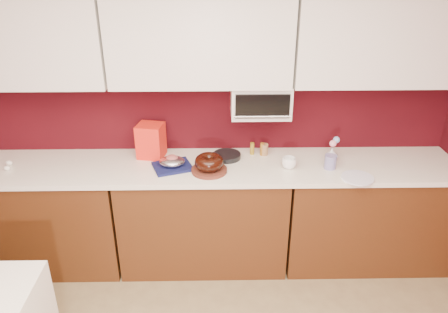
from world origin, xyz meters
name	(u,v)px	position (x,y,z in m)	size (l,w,h in m)	color
wall_back	(202,109)	(0.00, 2.25, 1.25)	(4.00, 0.02, 2.50)	#3E080E
base_cabinet_left	(41,218)	(-1.33, 1.94, 0.43)	(1.31, 0.58, 0.86)	#4D270F
base_cabinet_center	(204,216)	(0.00, 1.94, 0.43)	(1.31, 0.58, 0.86)	#4D270F
base_cabinet_right	(365,214)	(1.33, 1.94, 0.43)	(1.31, 0.58, 0.86)	#4D270F
countertop	(202,167)	(0.00, 1.94, 0.88)	(4.00, 0.62, 0.04)	white
upper_cabinet_left	(11,37)	(-1.33, 2.08, 1.85)	(1.31, 0.33, 0.70)	white
upper_cabinet_center	(200,37)	(0.00, 2.08, 1.85)	(1.31, 0.33, 0.70)	white
upper_cabinet_right	(386,36)	(1.33, 2.08, 1.85)	(1.31, 0.33, 0.70)	white
toaster_oven	(260,99)	(0.45, 2.10, 1.38)	(0.45, 0.30, 0.25)	white
toaster_oven_door	(263,106)	(0.45, 1.94, 1.38)	(0.40, 0.02, 0.18)	black
toaster_oven_handle	(262,117)	(0.45, 1.93, 1.30)	(0.02, 0.02, 0.42)	silver
cake_base	(209,170)	(0.05, 1.83, 0.91)	(0.27, 0.27, 0.02)	#5B281B
bundt_cake	(209,162)	(0.05, 1.83, 0.98)	(0.22, 0.22, 0.09)	black
navy_towel	(172,167)	(-0.23, 1.90, 0.91)	(0.28, 0.23, 0.02)	#121645
foil_ham_nest	(172,161)	(-0.23, 1.90, 0.96)	(0.19, 0.16, 0.07)	silver
roasted_ham	(172,158)	(-0.23, 1.90, 0.98)	(0.09, 0.08, 0.06)	#A74F4C
pandoro_box	(151,141)	(-0.41, 2.11, 1.04)	(0.20, 0.18, 0.27)	red
dark_pan	(227,156)	(0.19, 2.06, 0.92)	(0.22, 0.22, 0.04)	black
coffee_mug	(289,162)	(0.66, 1.88, 0.95)	(0.09, 0.09, 0.10)	white
blue_jar	(330,162)	(0.98, 1.87, 0.95)	(0.09, 0.09, 0.11)	navy
flower_vase	(332,154)	(1.02, 2.00, 0.96)	(0.08, 0.08, 0.12)	silver
flower_pink	(333,143)	(1.02, 2.00, 1.05)	(0.05, 0.05, 0.05)	pink
flower_blue	(336,140)	(1.05, 2.02, 1.07)	(0.05, 0.05, 0.05)	#85A6D6
china_plate	(358,178)	(1.14, 1.70, 0.91)	(0.23, 0.23, 0.01)	white
amber_bottle	(252,149)	(0.40, 2.13, 0.95)	(0.03, 0.03, 0.10)	olive
paper_cup	(264,149)	(0.50, 2.12, 0.95)	(0.06, 0.06, 0.09)	olive
egg_left	(7,168)	(-1.48, 1.88, 0.92)	(0.05, 0.04, 0.04)	white
egg_right	(9,163)	(-1.49, 1.96, 0.92)	(0.06, 0.04, 0.04)	white
amber_bottle_tall	(262,149)	(0.48, 2.11, 0.95)	(0.03, 0.03, 0.11)	brown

